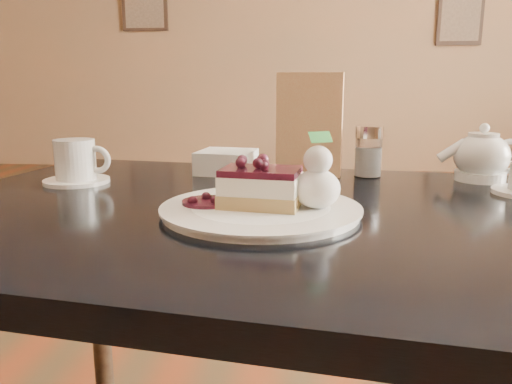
# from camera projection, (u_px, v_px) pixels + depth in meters

# --- Properties ---
(main_table) EXTENTS (1.30, 0.95, 0.75)m
(main_table) POSITION_uv_depth(u_px,v_px,m) (267.00, 252.00, 0.84)
(main_table) COLOR black
(main_table) RESTS_ON ground
(dessert_plate) EXTENTS (0.30, 0.30, 0.01)m
(dessert_plate) POSITION_uv_depth(u_px,v_px,m) (261.00, 210.00, 0.77)
(dessert_plate) COLOR white
(dessert_plate) RESTS_ON main_table
(cheesecake_slice) EXTENTS (0.13, 0.10, 0.06)m
(cheesecake_slice) POSITION_uv_depth(u_px,v_px,m) (261.00, 188.00, 0.76)
(cheesecake_slice) COLOR tan
(cheesecake_slice) RESTS_ON dessert_plate
(whipped_cream) EXTENTS (0.07, 0.07, 0.06)m
(whipped_cream) POSITION_uv_depth(u_px,v_px,m) (317.00, 189.00, 0.75)
(whipped_cream) COLOR white
(whipped_cream) RESTS_ON dessert_plate
(berry_sauce) EXTENTS (0.08, 0.08, 0.01)m
(berry_sauce) POSITION_uv_depth(u_px,v_px,m) (207.00, 202.00, 0.78)
(berry_sauce) COLOR #4A132B
(berry_sauce) RESTS_ON dessert_plate
(coffee_set) EXTENTS (0.14, 0.13, 0.09)m
(coffee_set) POSITION_uv_depth(u_px,v_px,m) (77.00, 164.00, 1.00)
(coffee_set) COLOR white
(coffee_set) RESTS_ON main_table
(tea_set) EXTENTS (0.21, 0.24, 0.11)m
(tea_set) POSITION_uv_depth(u_px,v_px,m) (490.00, 162.00, 1.00)
(tea_set) COLOR white
(tea_set) RESTS_ON main_table
(menu_card) EXTENTS (0.14, 0.05, 0.22)m
(menu_card) POSITION_uv_depth(u_px,v_px,m) (309.00, 125.00, 1.07)
(menu_card) COLOR #FFE9A5
(menu_card) RESTS_ON main_table
(sugar_shaker) EXTENTS (0.06, 0.06, 0.11)m
(sugar_shaker) POSITION_uv_depth(u_px,v_px,m) (368.00, 151.00, 1.06)
(sugar_shaker) COLOR white
(sugar_shaker) RESTS_ON main_table
(napkin_stack) EXTENTS (0.13, 0.13, 0.05)m
(napkin_stack) POSITION_uv_depth(u_px,v_px,m) (227.00, 162.00, 1.12)
(napkin_stack) COLOR white
(napkin_stack) RESTS_ON main_table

